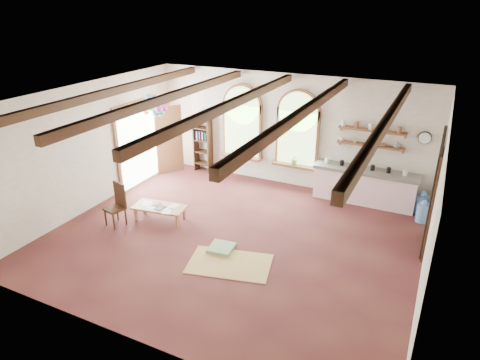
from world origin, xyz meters
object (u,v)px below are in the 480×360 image
Objects in this scene: kitchen_counter at (364,186)px; coffee_table at (160,208)px; balloon_cluster at (156,106)px; side_chair at (116,213)px.

kitchen_counter reaches higher than coffee_table.
coffee_table is 1.19× the size of balloon_cluster.
coffee_table is at bearing -55.25° from balloon_cluster.
kitchen_counter is 2.56× the size of side_chair.
side_chair is (-0.80, -0.66, -0.02)m from coffee_table.
coffee_table is (-4.30, -3.19, -0.15)m from kitchen_counter.
kitchen_counter is at bearing 37.07° from side_chair.
coffee_table is 1.03m from side_chair.
coffee_table is at bearing -143.38° from kitchen_counter.
kitchen_counter is 6.03m from balloon_cluster.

